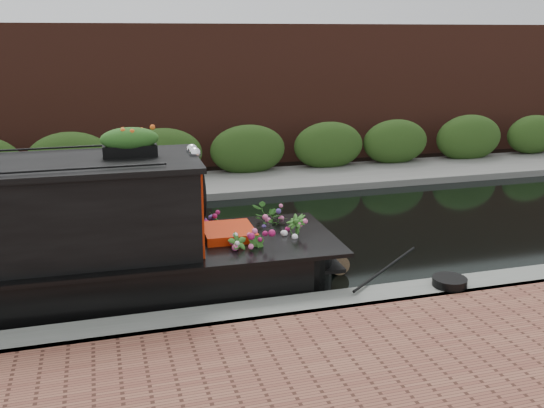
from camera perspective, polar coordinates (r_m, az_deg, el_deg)
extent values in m
plane|color=black|center=(11.14, -6.43, -3.97)|extent=(80.00, 80.00, 0.00)
cube|color=slate|center=(8.17, -2.33, -11.55)|extent=(40.00, 0.60, 0.50)
cube|color=slate|center=(15.12, -9.19, 1.25)|extent=(40.00, 2.40, 0.34)
cube|color=#274517|center=(15.99, -9.60, 2.03)|extent=(40.00, 1.10, 2.80)
cube|color=#4F251A|center=(18.03, -10.41, 3.55)|extent=(40.00, 1.00, 8.00)
cube|color=red|center=(8.96, -7.30, 0.22)|extent=(0.11, 1.67, 1.29)
cube|color=black|center=(8.04, -15.32, -1.54)|extent=(0.86, 0.05, 0.53)
cube|color=red|center=(9.26, -4.12, -3.68)|extent=(0.79, 0.88, 0.48)
sphere|color=white|center=(8.67, -7.27, 4.77)|extent=(0.17, 0.17, 0.17)
sphere|color=white|center=(8.93, -7.55, 5.08)|extent=(0.17, 0.17, 0.17)
cube|color=black|center=(8.70, -13.20, 4.86)|extent=(0.75, 0.24, 0.16)
ellipsoid|color=#E55919|center=(8.67, -13.28, 6.12)|extent=(0.82, 0.23, 0.23)
imported|color=#2F6622|center=(8.71, -3.22, -4.60)|extent=(0.35, 0.29, 0.57)
imported|color=#2F6622|center=(8.76, -1.41, -4.67)|extent=(0.35, 0.36, 0.51)
imported|color=#2F6622|center=(9.92, -0.09, -1.81)|extent=(0.75, 0.72, 0.64)
imported|color=#2F6622|center=(9.34, 2.27, -2.94)|extent=(0.48, 0.48, 0.64)
imported|color=#2F6622|center=(9.90, -5.31, -2.21)|extent=(0.20, 0.29, 0.54)
cylinder|color=brown|center=(9.93, 6.09, -5.48)|extent=(0.32, 0.35, 0.32)
cylinder|color=black|center=(9.12, 16.38, -7.04)|extent=(0.49, 0.49, 0.12)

